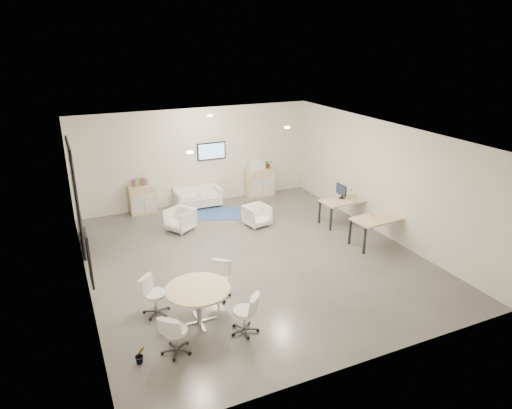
{
  "coord_description": "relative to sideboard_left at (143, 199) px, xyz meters",
  "views": [
    {
      "loc": [
        -4.27,
        -9.67,
        5.39
      ],
      "look_at": [
        0.29,
        0.4,
        1.26
      ],
      "focal_mm": 32.0,
      "sensor_mm": 36.0,
      "label": 1
    }
  ],
  "objects": [
    {
      "name": "room_shell",
      "position": [
        1.92,
        -4.26,
        1.14
      ],
      "size": [
        9.6,
        10.6,
        4.8
      ],
      "color": "#4C4A46",
      "rests_on": "ground"
    },
    {
      "name": "glass_door",
      "position": [
        -2.03,
        -1.75,
        1.04
      ],
      "size": [
        0.09,
        1.9,
        2.85
      ],
      "color": "black",
      "rests_on": "room_shell"
    },
    {
      "name": "artwork",
      "position": [
        -2.05,
        -5.86,
        1.08
      ],
      "size": [
        0.05,
        0.54,
        1.04
      ],
      "color": "black",
      "rests_on": "room_shell"
    },
    {
      "name": "wall_tv",
      "position": [
        2.42,
        0.2,
        1.29
      ],
      "size": [
        0.98,
        0.06,
        0.58
      ],
      "color": "black",
      "rests_on": "room_shell"
    },
    {
      "name": "ceiling_spots",
      "position": [
        1.72,
        -3.43,
        2.72
      ],
      "size": [
        3.14,
        4.14,
        0.03
      ],
      "color": "#FFEAC6",
      "rests_on": "room_shell"
    },
    {
      "name": "sideboard_left",
      "position": [
        0.0,
        0.0,
        0.0
      ],
      "size": [
        0.83,
        0.43,
        0.93
      ],
      "color": "#D7B981",
      "rests_on": "room_shell"
    },
    {
      "name": "sideboard_right",
      "position": [
        4.1,
        -0.02,
        0.03
      ],
      "size": [
        0.99,
        0.48,
        0.99
      ],
      "color": "#D7B981",
      "rests_on": "room_shell"
    },
    {
      "name": "books",
      "position": [
        -0.04,
        0.0,
        0.58
      ],
      "size": [
        0.48,
        0.14,
        0.22
      ],
      "color": "red",
      "rests_on": "sideboard_left"
    },
    {
      "name": "printer",
      "position": [
        3.98,
        -0.02,
        0.68
      ],
      "size": [
        0.49,
        0.41,
        0.33
      ],
      "rotation": [
        0.0,
        0.0,
        0.04
      ],
      "color": "white",
      "rests_on": "sideboard_right"
    },
    {
      "name": "loveseat",
      "position": [
        1.77,
        -0.14,
        -0.16
      ],
      "size": [
        1.51,
        0.78,
        0.56
      ],
      "rotation": [
        0.0,
        0.0,
        -0.02
      ],
      "color": "silver",
      "rests_on": "room_shell"
    },
    {
      "name": "blue_rug",
      "position": [
        2.18,
        -1.07,
        -0.46
      ],
      "size": [
        1.95,
        1.6,
        0.01
      ],
      "primitive_type": "cube",
      "rotation": [
        0.0,
        0.0,
        -0.33
      ],
      "color": "#2E568F",
      "rests_on": "room_shell"
    },
    {
      "name": "armchair_left",
      "position": [
        0.71,
        -1.83,
        -0.1
      ],
      "size": [
        0.95,
        0.96,
        0.73
      ],
      "primitive_type": "imported",
      "rotation": [
        0.0,
        0.0,
        -1.01
      ],
      "color": "silver",
      "rests_on": "room_shell"
    },
    {
      "name": "armchair_right",
      "position": [
        2.9,
        -2.42,
        -0.12
      ],
      "size": [
        0.78,
        0.75,
        0.69
      ],
      "primitive_type": "imported",
      "rotation": [
        0.0,
        0.0,
        0.2
      ],
      "color": "silver",
      "rests_on": "room_shell"
    },
    {
      "name": "desk_rear",
      "position": [
        5.37,
        -3.35,
        0.21
      ],
      "size": [
        1.47,
        0.78,
        0.75
      ],
      "rotation": [
        0.0,
        0.0,
        0.04
      ],
      "color": "#D7B981",
      "rests_on": "room_shell"
    },
    {
      "name": "desk_front",
      "position": [
        5.36,
        -4.98,
        0.25
      ],
      "size": [
        1.57,
        0.88,
        0.79
      ],
      "rotation": [
        0.0,
        0.0,
        0.08
      ],
      "color": "#D7B981",
      "rests_on": "room_shell"
    },
    {
      "name": "monitor",
      "position": [
        5.33,
        -3.2,
        0.53
      ],
      "size": [
        0.2,
        0.5,
        0.44
      ],
      "color": "black",
      "rests_on": "desk_rear"
    },
    {
      "name": "round_table",
      "position": [
        -0.2,
        -6.44,
        0.23
      ],
      "size": [
        1.28,
        1.28,
        0.78
      ],
      "color": "#D7B981",
      "rests_on": "room_shell"
    },
    {
      "name": "meeting_chairs",
      "position": [
        -0.2,
        -6.44,
        -0.05
      ],
      "size": [
        2.23,
        2.23,
        0.82
      ],
      "color": "white",
      "rests_on": "room_shell"
    },
    {
      "name": "plant_cabinet",
      "position": [
        4.43,
        -0.01,
        0.64
      ],
      "size": [
        0.27,
        0.3,
        0.23
      ],
      "primitive_type": "imported",
      "rotation": [
        0.0,
        0.0,
        -0.03
      ],
      "color": "#3F7F3F",
      "rests_on": "sideboard_right"
    },
    {
      "name": "plant_floor",
      "position": [
        -1.5,
        -7.17,
        -0.39
      ],
      "size": [
        0.25,
        0.37,
        0.15
      ],
      "primitive_type": "imported",
      "rotation": [
        0.0,
        0.0,
        0.21
      ],
      "color": "#3F7F3F",
      "rests_on": "room_shell"
    },
    {
      "name": "cup",
      "position": [
        5.21,
        -4.76,
        0.38
      ],
      "size": [
        0.12,
        0.1,
        0.11
      ],
      "primitive_type": "imported",
      "rotation": [
        0.0,
        0.0,
        0.18
      ],
      "color": "white",
      "rests_on": "desk_front"
    }
  ]
}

